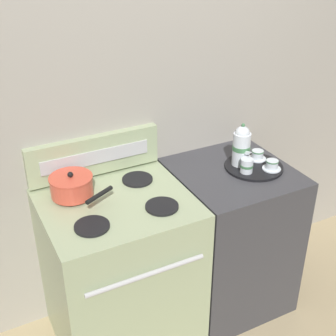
{
  "coord_description": "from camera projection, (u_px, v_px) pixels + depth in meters",
  "views": [
    {
      "loc": [
        -0.96,
        -1.81,
        2.13
      ],
      "look_at": [
        -0.0,
        0.06,
        0.97
      ],
      "focal_mm": 50.0,
      "sensor_mm": 36.0,
      "label": 1
    }
  ],
  "objects": [
    {
      "name": "teapot",
      "position": [
        242.0,
        146.0,
        2.52
      ],
      "size": [
        0.1,
        0.16,
        0.24
      ],
      "color": "silver",
      "rests_on": "serving_tray"
    },
    {
      "name": "ground_plane",
      "position": [
        173.0,
        313.0,
        2.82
      ],
      "size": [
        6.0,
        6.0,
        0.0
      ],
      "primitive_type": "plane",
      "color": "tan"
    },
    {
      "name": "control_panel",
      "position": [
        94.0,
        155.0,
        2.44
      ],
      "size": [
        0.71,
        0.05,
        0.21
      ],
      "color": "#9EAD84",
      "rests_on": "stove"
    },
    {
      "name": "creamer_jug",
      "position": [
        247.0,
        166.0,
        2.48
      ],
      "size": [
        0.07,
        0.07,
        0.08
      ],
      "color": "silver",
      "rests_on": "serving_tray"
    },
    {
      "name": "serving_tray",
      "position": [
        254.0,
        167.0,
        2.56
      ],
      "size": [
        0.32,
        0.32,
        0.01
      ],
      "color": "black",
      "rests_on": "side_counter"
    },
    {
      "name": "teacup_right",
      "position": [
        257.0,
        155.0,
        2.61
      ],
      "size": [
        0.1,
        0.1,
        0.05
      ],
      "color": "silver",
      "rests_on": "serving_tray"
    },
    {
      "name": "side_counter",
      "position": [
        229.0,
        237.0,
        2.76
      ],
      "size": [
        0.62,
        0.64,
        0.89
      ],
      "color": "#38383D",
      "rests_on": "ground"
    },
    {
      "name": "wall_back",
      "position": [
        145.0,
        125.0,
        2.56
      ],
      "size": [
        6.0,
        0.05,
        2.2
      ],
      "color": "#9E998E",
      "rests_on": "ground"
    },
    {
      "name": "stove",
      "position": [
        121.0,
        272.0,
        2.48
      ],
      "size": [
        0.73,
        0.67,
        0.9
      ],
      "color": "#9EAD84",
      "rests_on": "ground"
    },
    {
      "name": "saucepan",
      "position": [
        72.0,
        186.0,
        2.28
      ],
      "size": [
        0.27,
        0.32,
        0.13
      ],
      "color": "#D14C38",
      "rests_on": "stove"
    },
    {
      "name": "teacup_left",
      "position": [
        272.0,
        165.0,
        2.51
      ],
      "size": [
        0.1,
        0.1,
        0.05
      ],
      "color": "silver",
      "rests_on": "serving_tray"
    }
  ]
}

